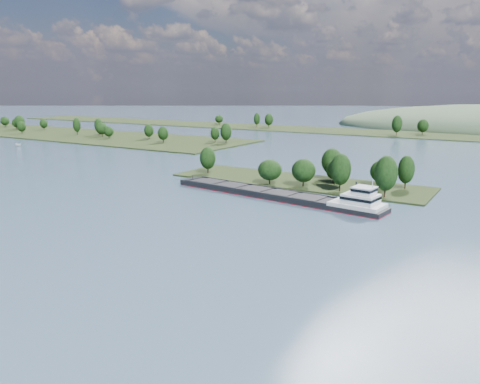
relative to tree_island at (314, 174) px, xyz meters
The scene contains 6 objects.
ground 58.95m from the tree_island, 97.27° to the right, with size 1800.00×1800.00×0.00m, color #3C5467.
tree_island is the anchor object (origin of this frame).
left_bank 249.36m from the tree_island, 160.84° to the left, with size 300.00×80.00×14.74m.
back_shoreline 221.37m from the tree_island, 89.43° to the left, with size 900.00×60.00×16.51m.
cargo_barge 27.12m from the tree_island, 86.12° to the right, with size 79.10×18.73×10.62m.
motorboat 206.57m from the tree_island, behind, with size 1.99×5.28×2.04m, color silver.
Camera 1 is at (74.88, 16.35, 35.58)m, focal length 35.00 mm.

